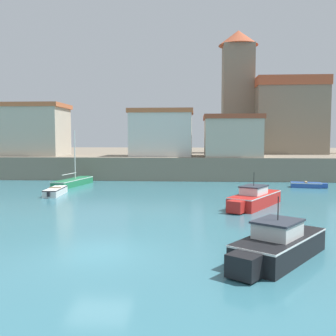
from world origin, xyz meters
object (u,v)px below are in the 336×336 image
(motorboat_black_1, at_px, (278,245))
(harbor_shed_near_wharf, at_px, (161,133))
(harbor_shed_mid_row, at_px, (27,130))
(harbor_shed_far_end, at_px, (232,136))
(dinghy_white_3, at_px, (56,191))
(motorboat_red_0, at_px, (254,199))
(church, at_px, (273,112))
(dinghy_blue_5, at_px, (307,185))
(sailboat_green_4, at_px, (74,182))

(motorboat_black_1, xyz_separation_m, harbor_shed_near_wharf, (-7.01, 30.22, 4.59))
(harbor_shed_mid_row, bearing_deg, harbor_shed_far_end, -2.14)
(dinghy_white_3, height_order, harbor_shed_mid_row, harbor_shed_mid_row)
(harbor_shed_far_end, bearing_deg, motorboat_red_0, -90.54)
(church, bearing_deg, dinghy_white_3, -131.20)
(motorboat_black_1, bearing_deg, harbor_shed_near_wharf, 103.07)
(motorboat_red_0, relative_size, harbor_shed_mid_row, 0.65)
(motorboat_black_1, height_order, church, church)
(motorboat_black_1, distance_m, dinghy_white_3, 21.49)
(dinghy_blue_5, distance_m, church, 20.75)
(dinghy_white_3, xyz_separation_m, harbor_shed_near_wharf, (7.39, 14.27, 4.87))
(dinghy_white_3, bearing_deg, harbor_shed_far_end, 41.43)
(harbor_shed_near_wharf, bearing_deg, harbor_shed_mid_row, 179.25)
(sailboat_green_4, height_order, church, church)
(motorboat_black_1, height_order, sailboat_green_4, sailboat_green_4)
(harbor_shed_far_end, bearing_deg, harbor_shed_mid_row, 177.86)
(motorboat_black_1, relative_size, harbor_shed_near_wharf, 0.75)
(motorboat_black_1, relative_size, church, 0.33)
(motorboat_red_0, bearing_deg, sailboat_green_4, 146.35)
(motorboat_black_1, xyz_separation_m, dinghy_white_3, (-14.40, 15.95, -0.27))
(motorboat_red_0, distance_m, sailboat_green_4, 18.76)
(motorboat_black_1, distance_m, church, 42.65)
(harbor_shed_near_wharf, bearing_deg, church, 36.78)
(motorboat_red_0, relative_size, harbor_shed_near_wharf, 0.83)
(harbor_shed_mid_row, bearing_deg, church, 19.39)
(dinghy_white_3, height_order, church, church)
(harbor_shed_near_wharf, distance_m, harbor_shed_mid_row, 16.01)
(motorboat_red_0, bearing_deg, motorboat_black_1, -94.05)
(motorboat_black_1, relative_size, harbor_shed_far_end, 0.85)
(motorboat_red_0, relative_size, harbor_shed_far_end, 0.95)
(dinghy_white_3, xyz_separation_m, dinghy_blue_5, (21.67, 6.11, -0.05))
(dinghy_white_3, bearing_deg, harbor_shed_near_wharf, 62.62)
(motorboat_red_0, bearing_deg, harbor_shed_near_wharf, 112.78)
(sailboat_green_4, xyz_separation_m, dinghy_blue_5, (22.06, 0.09, -0.12))
(church, xyz_separation_m, harbor_shed_far_end, (-6.76, -11.72, -3.32))
(motorboat_red_0, distance_m, harbor_shed_mid_row, 30.80)
(sailboat_green_4, xyz_separation_m, harbor_shed_mid_row, (-8.22, 8.46, 5.17))
(motorboat_red_0, distance_m, dinghy_blue_5, 12.32)
(church, distance_m, harbor_shed_mid_row, 32.71)
(harbor_shed_near_wharf, height_order, harbor_shed_far_end, harbor_shed_near_wharf)
(sailboat_green_4, relative_size, dinghy_blue_5, 1.97)
(motorboat_red_0, distance_m, dinghy_white_3, 15.84)
(dinghy_white_3, relative_size, harbor_shed_mid_row, 0.45)
(church, bearing_deg, harbor_shed_far_end, -119.96)
(dinghy_blue_5, bearing_deg, church, 88.56)
(harbor_shed_mid_row, bearing_deg, dinghy_white_3, -59.26)
(motorboat_black_1, bearing_deg, harbor_shed_far_end, 88.09)
(sailboat_green_4, xyz_separation_m, harbor_shed_near_wharf, (7.78, 8.25, 4.80))
(dinghy_white_3, relative_size, church, 0.26)
(motorboat_red_0, height_order, harbor_shed_mid_row, harbor_shed_mid_row)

